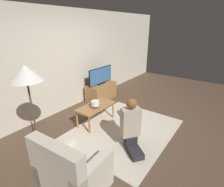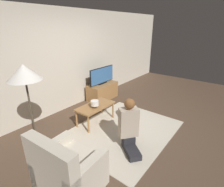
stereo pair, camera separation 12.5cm
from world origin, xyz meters
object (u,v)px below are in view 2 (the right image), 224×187
object	(u,v)px
armchair	(68,171)
coffee_table	(95,107)
floor_lamp	(25,76)
person_kneeling	(129,125)
tv	(102,76)
table_lamp	(95,104)

from	to	relation	value
armchair	coffee_table	bearing A→B (deg)	-62.90
floor_lamp	person_kneeling	size ratio (longest dim) A/B	1.66
tv	table_lamp	bearing A→B (deg)	-145.02
floor_lamp	armchair	bearing A→B (deg)	-96.79
coffee_table	floor_lamp	world-z (taller)	floor_lamp
floor_lamp	armchair	size ratio (longest dim) A/B	1.80
coffee_table	tv	bearing A→B (deg)	34.77
armchair	table_lamp	distance (m)	1.72
floor_lamp	person_kneeling	bearing A→B (deg)	-46.32
floor_lamp	armchair	distance (m)	1.54
tv	floor_lamp	size ratio (longest dim) A/B	0.61
tv	floor_lamp	xyz separation A→B (m)	(-2.64, -0.75, 0.70)
coffee_table	armchair	bearing A→B (deg)	-149.11
table_lamp	tv	bearing A→B (deg)	34.98
coffee_table	person_kneeling	bearing A→B (deg)	-104.95
tv	coffee_table	bearing A→B (deg)	-145.23
coffee_table	table_lamp	distance (m)	0.20
tv	table_lamp	world-z (taller)	tv
coffee_table	floor_lamp	distance (m)	1.79
armchair	person_kneeling	world-z (taller)	person_kneeling
person_kneeling	table_lamp	world-z (taller)	person_kneeling
tv	table_lamp	distance (m)	1.60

